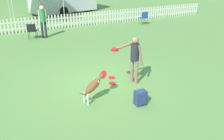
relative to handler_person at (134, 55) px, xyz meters
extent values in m
plane|color=#5B8C42|center=(-1.06, 0.55, -1.00)|extent=(240.00, 240.00, 0.00)
cylinder|color=#8C664C|center=(0.08, -0.09, -0.78)|extent=(0.11, 0.11, 0.45)
cylinder|color=#7A705B|center=(0.08, -0.09, -0.37)|extent=(0.12, 0.12, 0.37)
cylinder|color=#8C664C|center=(0.01, 0.10, -0.78)|extent=(0.11, 0.11, 0.45)
cylinder|color=#7A705B|center=(0.01, 0.10, -0.37)|extent=(0.12, 0.12, 0.37)
cylinder|color=#26262D|center=(0.04, 0.00, 0.09)|extent=(0.35, 0.35, 0.56)
sphere|color=#8C664C|center=(0.04, 0.00, 0.49)|extent=(0.22, 0.22, 0.22)
cylinder|color=#8C664C|center=(0.16, -0.18, 0.01)|extent=(0.21, 0.13, 0.68)
cylinder|color=#8C664C|center=(-0.34, 0.10, 0.31)|extent=(0.68, 0.21, 0.14)
cylinder|color=red|center=(-0.67, 0.03, 0.26)|extent=(0.24, 0.24, 0.02)
cylinder|color=red|center=(-0.67, 0.03, 0.28)|extent=(0.24, 0.24, 0.02)
cylinder|color=red|center=(-0.67, 0.03, 0.31)|extent=(0.24, 0.24, 0.02)
ellipsoid|color=brown|center=(-1.66, -0.54, -0.51)|extent=(0.69, 0.43, 0.50)
ellipsoid|color=silver|center=(-1.66, -0.54, -0.55)|extent=(0.36, 0.23, 0.24)
sphere|color=brown|center=(-1.33, -0.44, -0.31)|extent=(0.15, 0.15, 0.15)
cone|color=brown|center=(-1.27, -0.42, -0.27)|extent=(0.15, 0.12, 0.13)
cylinder|color=red|center=(-1.27, -0.42, -0.27)|extent=(0.20, 0.27, 0.22)
cone|color=brown|center=(-1.37, -0.40, -0.25)|extent=(0.05, 0.05, 0.07)
cone|color=brown|center=(-1.34, -0.49, -0.25)|extent=(0.05, 0.05, 0.07)
cylinder|color=silver|center=(-1.94, -0.54, -0.83)|extent=(0.06, 0.06, 0.34)
cylinder|color=silver|center=(-1.89, -0.71, -0.83)|extent=(0.06, 0.06, 0.34)
cylinder|color=silver|center=(-1.51, -0.41, -0.50)|extent=(0.17, 0.10, 0.27)
cylinder|color=silver|center=(-1.46, -0.56, -0.50)|extent=(0.17, 0.10, 0.27)
cone|color=brown|center=(-2.04, -0.66, -0.63)|extent=(0.30, 0.14, 0.20)
cylinder|color=red|center=(-0.66, 0.24, -0.99)|extent=(0.24, 0.24, 0.02)
cylinder|color=red|center=(-0.48, 0.66, -0.99)|extent=(0.24, 0.24, 0.02)
cube|color=navy|center=(-0.52, -1.32, -0.79)|extent=(0.33, 0.24, 0.43)
cube|color=navy|center=(-0.52, -1.46, -0.83)|extent=(0.23, 0.04, 0.21)
cube|color=silver|center=(-1.06, 8.63, -0.74)|extent=(24.02, 0.04, 0.06)
cube|color=silver|center=(-1.06, 8.63, -0.37)|extent=(24.02, 0.04, 0.06)
cube|color=silver|center=(-3.60, 8.63, -0.56)|extent=(0.09, 0.02, 0.88)
cube|color=silver|center=(-3.40, 8.63, -0.56)|extent=(0.09, 0.02, 0.88)
cube|color=silver|center=(-3.21, 8.63, -0.56)|extent=(0.09, 0.02, 0.88)
cube|color=silver|center=(-3.01, 8.63, -0.56)|extent=(0.09, 0.02, 0.88)
cube|color=silver|center=(-2.82, 8.63, -0.56)|extent=(0.09, 0.02, 0.88)
cube|color=silver|center=(-2.62, 8.63, -0.56)|extent=(0.09, 0.02, 0.88)
cube|color=silver|center=(-2.42, 8.63, -0.56)|extent=(0.09, 0.02, 0.88)
cube|color=silver|center=(-2.23, 8.63, -0.56)|extent=(0.09, 0.02, 0.88)
cube|color=silver|center=(-2.03, 8.63, -0.56)|extent=(0.09, 0.02, 0.88)
cube|color=silver|center=(-1.84, 8.63, -0.56)|extent=(0.09, 0.02, 0.88)
cube|color=silver|center=(-1.64, 8.63, -0.56)|extent=(0.09, 0.02, 0.88)
cube|color=silver|center=(-1.45, 8.63, -0.56)|extent=(0.09, 0.02, 0.88)
cube|color=silver|center=(-1.25, 8.63, -0.56)|extent=(0.09, 0.02, 0.88)
cube|color=silver|center=(-1.06, 8.63, -0.56)|extent=(0.09, 0.02, 0.88)
cube|color=silver|center=(-0.86, 8.63, -0.56)|extent=(0.09, 0.02, 0.88)
cube|color=silver|center=(-0.67, 8.63, -0.56)|extent=(0.09, 0.02, 0.88)
cube|color=silver|center=(-0.47, 8.63, -0.56)|extent=(0.09, 0.02, 0.88)
cube|color=silver|center=(-0.28, 8.63, -0.56)|extent=(0.09, 0.02, 0.88)
cube|color=silver|center=(-0.08, 8.63, -0.56)|extent=(0.09, 0.02, 0.88)
cube|color=silver|center=(0.11, 8.63, -0.56)|extent=(0.09, 0.02, 0.88)
cube|color=silver|center=(0.31, 8.63, -0.56)|extent=(0.09, 0.02, 0.88)
cube|color=silver|center=(0.50, 8.63, -0.56)|extent=(0.09, 0.02, 0.88)
cube|color=silver|center=(0.70, 8.63, -0.56)|extent=(0.09, 0.02, 0.88)
cube|color=silver|center=(0.89, 8.63, -0.56)|extent=(0.09, 0.02, 0.88)
cube|color=silver|center=(1.09, 8.63, -0.56)|extent=(0.09, 0.02, 0.88)
cube|color=silver|center=(1.29, 8.63, -0.56)|extent=(0.09, 0.02, 0.88)
cube|color=silver|center=(1.48, 8.63, -0.56)|extent=(0.09, 0.02, 0.88)
cube|color=silver|center=(1.68, 8.63, -0.56)|extent=(0.09, 0.02, 0.88)
cube|color=silver|center=(1.87, 8.63, -0.56)|extent=(0.09, 0.02, 0.88)
cube|color=silver|center=(2.07, 8.63, -0.56)|extent=(0.09, 0.02, 0.88)
cube|color=silver|center=(2.26, 8.63, -0.56)|extent=(0.09, 0.02, 0.88)
cube|color=silver|center=(2.46, 8.63, -0.56)|extent=(0.09, 0.02, 0.88)
cube|color=silver|center=(2.65, 8.63, -0.56)|extent=(0.09, 0.02, 0.88)
cube|color=silver|center=(2.85, 8.63, -0.56)|extent=(0.09, 0.02, 0.88)
cube|color=silver|center=(3.04, 8.63, -0.56)|extent=(0.09, 0.02, 0.88)
cube|color=silver|center=(3.24, 8.63, -0.56)|extent=(0.09, 0.02, 0.88)
cube|color=silver|center=(3.43, 8.63, -0.56)|extent=(0.09, 0.02, 0.88)
cube|color=silver|center=(3.63, 8.63, -0.56)|extent=(0.09, 0.02, 0.88)
cube|color=silver|center=(3.82, 8.63, -0.56)|extent=(0.09, 0.02, 0.88)
cube|color=silver|center=(4.02, 8.63, -0.56)|extent=(0.09, 0.02, 0.88)
cube|color=silver|center=(4.21, 8.63, -0.56)|extent=(0.09, 0.02, 0.88)
cube|color=silver|center=(4.41, 8.63, -0.56)|extent=(0.09, 0.02, 0.88)
cube|color=silver|center=(4.61, 8.63, -0.56)|extent=(0.09, 0.02, 0.88)
cube|color=silver|center=(4.80, 8.63, -0.56)|extent=(0.09, 0.02, 0.88)
cube|color=silver|center=(5.00, 8.63, -0.56)|extent=(0.09, 0.02, 0.88)
cube|color=silver|center=(5.19, 8.63, -0.56)|extent=(0.09, 0.02, 0.88)
cube|color=silver|center=(5.39, 8.63, -0.56)|extent=(0.09, 0.02, 0.88)
cube|color=silver|center=(5.58, 8.63, -0.56)|extent=(0.09, 0.02, 0.88)
cube|color=silver|center=(5.78, 8.63, -0.56)|extent=(0.09, 0.02, 0.88)
cube|color=silver|center=(5.97, 8.63, -0.56)|extent=(0.09, 0.02, 0.88)
cube|color=silver|center=(6.17, 8.63, -0.56)|extent=(0.09, 0.02, 0.88)
cube|color=silver|center=(6.36, 8.63, -0.56)|extent=(0.09, 0.02, 0.88)
cube|color=silver|center=(6.56, 8.63, -0.56)|extent=(0.09, 0.02, 0.88)
cube|color=silver|center=(6.75, 8.63, -0.56)|extent=(0.09, 0.02, 0.88)
cube|color=silver|center=(6.95, 8.63, -0.56)|extent=(0.09, 0.02, 0.88)
cube|color=silver|center=(7.14, 8.63, -0.56)|extent=(0.09, 0.02, 0.88)
cube|color=silver|center=(7.34, 8.63, -0.56)|extent=(0.09, 0.02, 0.88)
cube|color=silver|center=(7.53, 8.63, -0.56)|extent=(0.09, 0.02, 0.88)
cube|color=silver|center=(7.73, 8.63, -0.56)|extent=(0.09, 0.02, 0.88)
cube|color=silver|center=(7.92, 8.63, -0.56)|extent=(0.09, 0.02, 0.88)
cube|color=silver|center=(8.12, 8.63, -0.56)|extent=(0.09, 0.02, 0.88)
cube|color=silver|center=(8.32, 8.63, -0.56)|extent=(0.09, 0.02, 0.88)
cube|color=silver|center=(8.51, 8.63, -0.56)|extent=(0.09, 0.02, 0.88)
cube|color=silver|center=(8.71, 8.63, -0.56)|extent=(0.09, 0.02, 0.88)
cube|color=silver|center=(8.90, 8.63, -0.56)|extent=(0.09, 0.02, 0.88)
cube|color=silver|center=(9.10, 8.63, -0.56)|extent=(0.09, 0.02, 0.88)
cube|color=silver|center=(9.29, 8.63, -0.56)|extent=(0.09, 0.02, 0.88)
cube|color=silver|center=(9.49, 8.63, -0.56)|extent=(0.09, 0.02, 0.88)
cube|color=silver|center=(9.68, 8.63, -0.56)|extent=(0.09, 0.02, 0.88)
cube|color=silver|center=(9.88, 8.63, -0.56)|extent=(0.09, 0.02, 0.88)
cube|color=silver|center=(10.07, 8.63, -0.56)|extent=(0.09, 0.02, 0.88)
cube|color=silver|center=(10.27, 8.63, -0.56)|extent=(0.09, 0.02, 0.88)
cube|color=silver|center=(10.46, 8.63, -0.56)|extent=(0.09, 0.02, 0.88)
cube|color=silver|center=(10.66, 8.63, -0.56)|extent=(0.09, 0.02, 0.88)
cube|color=silver|center=(10.85, 8.63, -0.56)|extent=(0.09, 0.02, 0.88)
cylinder|color=#333338|center=(-1.87, 7.19, -0.79)|extent=(0.02, 0.02, 0.43)
cylinder|color=#333338|center=(-2.24, 7.32, -0.79)|extent=(0.02, 0.02, 0.43)
cylinder|color=#333338|center=(-1.99, 6.82, -0.79)|extent=(0.02, 0.02, 0.43)
cylinder|color=#333338|center=(-2.36, 6.94, -0.79)|extent=(0.02, 0.02, 0.43)
cube|color=black|center=(-2.12, 7.07, -0.57)|extent=(0.59, 0.59, 0.03)
cube|color=black|center=(-2.18, 6.87, -0.36)|extent=(0.47, 0.23, 0.41)
cylinder|color=#333338|center=(5.31, 7.62, -0.78)|extent=(0.02, 0.02, 0.44)
cylinder|color=#333338|center=(4.93, 7.64, -0.78)|extent=(0.02, 0.02, 0.44)
cylinder|color=#333338|center=(5.29, 7.24, -0.78)|extent=(0.02, 0.02, 0.44)
cylinder|color=#333338|center=(4.91, 7.26, -0.78)|extent=(0.02, 0.02, 0.44)
cube|color=#1E4799|center=(5.11, 7.44, -0.56)|extent=(0.48, 0.48, 0.03)
cube|color=#1E4799|center=(5.10, 7.24, -0.36)|extent=(0.46, 0.11, 0.42)
cylinder|color=silver|center=(-2.71, 9.82, 0.15)|extent=(0.04, 0.04, 2.29)
cylinder|color=silver|center=(0.43, 9.82, 0.15)|extent=(0.04, 0.04, 2.29)
cylinder|color=silver|center=(-2.71, 12.96, 0.15)|extent=(0.04, 0.04, 2.29)
cylinder|color=silver|center=(0.43, 12.96, 0.15)|extent=(0.04, 0.04, 2.29)
cylinder|color=black|center=(-1.43, 6.94, -0.56)|extent=(0.11, 0.11, 0.88)
cylinder|color=black|center=(-1.61, 6.95, -0.56)|extent=(0.11, 0.11, 0.88)
cylinder|color=#2D8447|center=(-1.52, 6.94, 0.19)|extent=(0.27, 0.27, 0.61)
sphere|color=beige|center=(-1.52, 6.94, 0.61)|extent=(0.24, 0.24, 0.24)
cylinder|color=beige|center=(-1.35, 6.93, 0.18)|extent=(0.08, 0.08, 0.63)
cylinder|color=beige|center=(-1.69, 6.96, 0.18)|extent=(0.08, 0.08, 0.63)
cone|color=#3F3F42|center=(4.40, 14.66, -0.75)|extent=(0.82, 0.38, 0.20)
cylinder|color=black|center=(0.66, 14.95, -0.66)|extent=(0.70, 0.33, 0.68)
cylinder|color=black|center=(1.19, 12.71, -0.66)|extent=(0.70, 0.33, 0.68)
camera|label=1|loc=(-3.96, -6.58, 2.74)|focal=40.00mm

